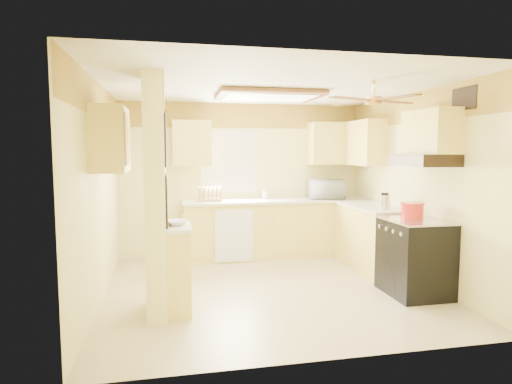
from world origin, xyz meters
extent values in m
plane|color=tan|center=(0.00, 0.00, 0.00)|extent=(4.00, 4.00, 0.00)
plane|color=white|center=(0.00, 0.00, 2.50)|extent=(4.00, 4.00, 0.00)
plane|color=#F3E694|center=(0.00, 1.90, 1.25)|extent=(4.00, 0.00, 4.00)
plane|color=#F3E694|center=(0.00, -1.90, 1.25)|extent=(4.00, 0.00, 4.00)
plane|color=#F3E694|center=(-2.00, 0.00, 1.25)|extent=(0.00, 3.80, 3.80)
plane|color=#F3E694|center=(2.00, 0.00, 1.25)|extent=(0.00, 3.80, 3.80)
cube|color=#FAD149|center=(0.00, 1.88, 2.30)|extent=(4.00, 0.02, 0.40)
cube|color=#F3E694|center=(-1.35, -0.55, 1.25)|extent=(0.20, 0.70, 2.50)
cube|color=#ECD267|center=(-1.13, -0.55, 0.45)|extent=(0.25, 0.55, 0.90)
cube|color=white|center=(-1.13, -0.55, 0.92)|extent=(0.28, 0.58, 0.04)
cube|color=#ECD267|center=(0.50, 1.60, 0.45)|extent=(3.00, 0.60, 0.90)
cube|color=#ECD267|center=(1.70, 0.60, 0.45)|extent=(0.60, 1.40, 0.90)
cube|color=white|center=(0.50, 1.59, 0.92)|extent=(3.04, 0.64, 0.04)
cube|color=white|center=(1.69, 0.60, 0.92)|extent=(0.64, 1.44, 0.04)
cube|color=white|center=(-0.25, 1.29, 0.43)|extent=(0.58, 0.02, 0.80)
cube|color=white|center=(-0.25, 1.89, 1.55)|extent=(0.92, 0.02, 1.02)
cube|color=white|center=(-0.25, 1.89, 1.55)|extent=(0.80, 0.02, 0.90)
cube|color=#ECD267|center=(-0.85, 1.72, 1.85)|extent=(0.60, 0.35, 0.70)
cube|color=#ECD267|center=(1.55, 1.72, 1.85)|extent=(0.90, 0.35, 0.70)
cube|color=#ECD267|center=(1.82, 1.25, 1.85)|extent=(0.35, 1.00, 0.70)
cube|color=#ECD267|center=(-1.82, -0.25, 1.85)|extent=(0.35, 0.75, 0.70)
cube|color=#ECD267|center=(1.82, -0.55, 1.95)|extent=(0.35, 0.76, 0.52)
cube|color=black|center=(1.67, -0.55, 0.45)|extent=(0.65, 0.76, 0.90)
cube|color=silver|center=(1.67, -0.55, 0.91)|extent=(0.66, 0.77, 0.02)
cylinder|color=silver|center=(1.34, -0.80, 0.80)|extent=(0.03, 0.05, 0.05)
cylinder|color=silver|center=(1.34, -0.63, 0.80)|extent=(0.03, 0.05, 0.05)
cylinder|color=silver|center=(1.34, -0.47, 0.80)|extent=(0.03, 0.05, 0.05)
cylinder|color=silver|center=(1.34, -0.30, 0.80)|extent=(0.03, 0.05, 0.05)
cube|color=black|center=(1.74, -0.55, 1.62)|extent=(0.50, 0.76, 0.14)
cube|color=black|center=(-1.24, -0.55, 1.85)|extent=(0.02, 0.42, 0.57)
cube|color=white|center=(-1.23, -0.55, 1.85)|extent=(0.01, 0.37, 0.52)
cube|color=black|center=(-1.24, -0.55, 1.20)|extent=(0.02, 0.42, 0.57)
cube|color=yellow|center=(-1.23, -0.55, 1.20)|extent=(0.01, 0.37, 0.52)
cube|color=brown|center=(0.10, 0.50, 2.46)|extent=(1.35, 0.95, 0.06)
cube|color=white|center=(0.10, 0.50, 2.44)|extent=(1.15, 0.75, 0.02)
cylinder|color=gold|center=(1.00, -0.70, 2.42)|extent=(0.04, 0.04, 0.16)
cylinder|color=gold|center=(1.00, -0.70, 2.28)|extent=(0.18, 0.18, 0.08)
cube|color=brown|center=(1.30, -0.59, 2.28)|extent=(0.55, 0.28, 0.01)
cube|color=brown|center=(0.89, -0.40, 2.28)|extent=(0.28, 0.55, 0.01)
cube|color=brown|center=(0.70, -0.81, 2.28)|extent=(0.55, 0.28, 0.01)
cube|color=brown|center=(1.11, -1.00, 2.28)|extent=(0.28, 0.55, 0.01)
cube|color=black|center=(1.98, -0.90, 2.30)|extent=(0.02, 0.40, 0.25)
imported|color=white|center=(1.34, 1.58, 1.10)|extent=(0.63, 0.48, 0.32)
imported|color=white|center=(-1.14, -0.52, 0.97)|extent=(0.28, 0.28, 0.06)
cylinder|color=red|center=(1.69, -0.43, 1.00)|extent=(0.26, 0.26, 0.17)
cylinder|color=red|center=(1.69, -0.43, 1.09)|extent=(0.28, 0.28, 0.02)
cylinder|color=silver|center=(1.66, 0.19, 1.04)|extent=(0.15, 0.15, 0.19)
cylinder|color=black|center=(1.66, 0.19, 1.15)|extent=(0.10, 0.10, 0.03)
cube|color=tan|center=(-0.58, 1.63, 0.96)|extent=(0.40, 0.31, 0.04)
cube|color=tan|center=(-0.74, 1.63, 1.05)|extent=(0.02, 0.26, 0.22)
cube|color=tan|center=(-0.68, 1.63, 1.05)|extent=(0.02, 0.26, 0.22)
cube|color=tan|center=(-0.61, 1.63, 1.05)|extent=(0.02, 0.26, 0.22)
cube|color=tan|center=(-0.55, 1.63, 1.05)|extent=(0.02, 0.26, 0.22)
cube|color=tan|center=(-0.48, 1.63, 1.05)|extent=(0.02, 0.26, 0.22)
cube|color=tan|center=(-0.42, 1.63, 1.05)|extent=(0.02, 0.26, 0.22)
cylinder|color=white|center=(-0.68, 1.63, 1.05)|extent=(0.01, 0.22, 0.22)
cylinder|color=white|center=(-0.55, 1.63, 1.05)|extent=(0.01, 0.22, 0.22)
cylinder|color=white|center=(0.35, 1.75, 1.00)|extent=(0.10, 0.10, 0.13)
cylinder|color=tan|center=(0.36, 1.75, 1.04)|extent=(0.01, 0.01, 0.20)
cylinder|color=tan|center=(0.34, 1.77, 1.04)|extent=(0.01, 0.01, 0.20)
cylinder|color=tan|center=(0.33, 1.75, 1.04)|extent=(0.01, 0.01, 0.20)
cylinder|color=tan|center=(0.35, 1.73, 1.04)|extent=(0.01, 0.01, 0.20)
camera|label=1|loc=(-1.21, -5.10, 1.73)|focal=30.00mm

